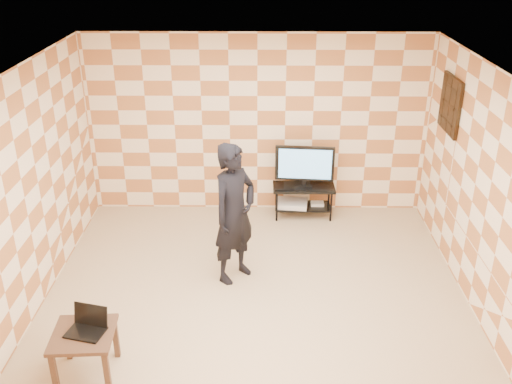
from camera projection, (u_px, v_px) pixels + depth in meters
floor at (255, 302)px, 6.71m from camera, size 5.00×5.00×0.00m
wall_back at (257, 125)px, 8.40m from camera, size 5.00×0.02×2.70m
wall_front at (251, 358)px, 3.87m from camera, size 5.00×0.02×2.70m
wall_left at (25, 198)px, 6.16m from camera, size 0.02×5.00×2.70m
wall_right at (488, 200)px, 6.11m from camera, size 0.02×5.00×2.70m
ceiling at (255, 74)px, 5.56m from camera, size 5.00×5.00×0.02m
wall_art at (450, 105)px, 7.26m from camera, size 0.04×0.72×0.72m
tv_stand at (303, 194)px, 8.55m from camera, size 0.92×0.41×0.50m
tv at (305, 164)px, 8.34m from camera, size 0.86×0.18×0.63m
dvd_player at (292, 203)px, 8.61m from camera, size 0.50×0.38×0.08m
game_console at (317, 204)px, 8.64m from camera, size 0.20×0.14×0.04m
side_table at (84, 340)px, 5.46m from camera, size 0.61×0.61×0.50m
laptop at (88, 326)px, 5.44m from camera, size 0.41×0.35×0.23m
person at (234, 214)px, 6.83m from camera, size 0.74×0.77×1.77m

